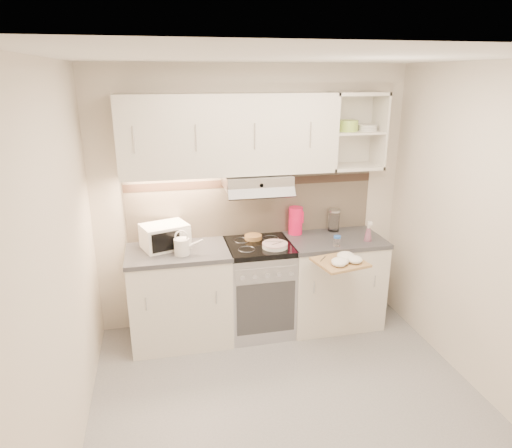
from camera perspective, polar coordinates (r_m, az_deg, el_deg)
name	(u,v)px	position (r m, az deg, el deg)	size (l,w,h in m)	color
ground	(290,402)	(3.78, 4.30, -21.34)	(3.00, 3.00, 0.00)	#979799
room_shell	(282,185)	(3.36, 3.21, 4.84)	(3.04, 2.84, 2.52)	beige
base_cabinet_left	(180,297)	(4.35, -9.43, -8.99)	(0.90, 0.60, 0.86)	silver
worktop_left	(178,252)	(4.17, -9.75, -3.48)	(0.92, 0.62, 0.04)	#47474C
base_cabinet_right	(332,282)	(4.65, 9.49, -7.17)	(0.90, 0.60, 0.86)	silver
worktop_right	(335,240)	(4.47, 9.79, -1.95)	(0.92, 0.62, 0.04)	#47474C
electric_range	(259,287)	(4.43, 0.36, -7.92)	(0.60, 0.60, 0.90)	#B7B7BC
microwave	(165,236)	(4.20, -11.33, -1.50)	(0.46, 0.40, 0.22)	white
watering_can	(183,246)	(4.03, -9.14, -2.71)	(0.26, 0.13, 0.22)	silver
plate_stack	(275,245)	(4.16, 2.38, -2.67)	(0.23, 0.23, 0.05)	silver
bread_loaf	(253,237)	(4.36, -0.35, -1.64)	(0.16, 0.16, 0.04)	olive
pink_pitcher	(296,221)	(4.49, 4.98, 0.44)	(0.15, 0.14, 0.27)	#FF1150
glass_jar	(334,220)	(4.63, 9.71, 0.46)	(0.12, 0.12, 0.22)	white
spice_jar	(337,241)	(4.25, 10.10, -2.07)	(0.06, 0.06, 0.10)	white
spray_bottle	(368,233)	(4.43, 13.85, -1.07)	(0.08, 0.08, 0.20)	#F698C1
cutting_board	(340,262)	(3.98, 10.46, -4.73)	(0.40, 0.36, 0.02)	tan
dish_towel	(345,259)	(3.93, 11.01, -4.28)	(0.29, 0.24, 0.08)	silver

